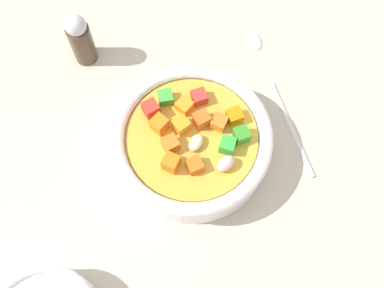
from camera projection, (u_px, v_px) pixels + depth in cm
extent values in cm
cube|color=#BAB2A0|center=(192.00, 155.00, 54.29)|extent=(140.00, 140.00, 2.00)
cylinder|color=white|center=(192.00, 145.00, 51.59)|extent=(16.78, 16.78, 3.84)
torus|color=white|center=(192.00, 137.00, 49.41)|extent=(17.23, 17.23, 1.46)
cylinder|color=gold|center=(192.00, 138.00, 49.63)|extent=(14.07, 14.07, 0.40)
cube|color=orange|center=(185.00, 106.00, 50.20)|extent=(2.03, 2.03, 1.18)
cube|color=#BA372F|center=(199.00, 97.00, 50.57)|extent=(1.67, 1.67, 1.24)
cube|color=orange|center=(159.00, 124.00, 49.05)|extent=(2.01, 2.01, 1.75)
cube|color=orange|center=(202.00, 119.00, 49.40)|extent=(1.59, 1.59, 1.52)
cube|color=orange|center=(233.00, 112.00, 49.88)|extent=(1.67, 1.67, 1.23)
cube|color=green|center=(227.00, 145.00, 48.23)|extent=(2.17, 2.17, 1.57)
cube|color=green|center=(165.00, 97.00, 50.59)|extent=(1.88, 1.88, 1.17)
ellipsoid|color=beige|center=(196.00, 143.00, 48.65)|extent=(2.55, 2.35, 0.99)
cube|color=#389227|center=(242.00, 135.00, 48.78)|extent=(1.67, 1.67, 1.41)
cube|color=orange|center=(181.00, 125.00, 49.15)|extent=(1.83, 1.83, 1.50)
cube|color=orange|center=(219.00, 122.00, 49.39)|extent=(2.16, 2.16, 1.31)
cube|color=orange|center=(171.00, 163.00, 47.37)|extent=(2.16, 2.16, 1.82)
ellipsoid|color=beige|center=(226.00, 163.00, 47.53)|extent=(2.42, 1.85, 1.46)
cube|color=orange|center=(195.00, 165.00, 47.61)|extent=(1.59, 1.59, 1.18)
cube|color=orange|center=(169.00, 141.00, 48.50)|extent=(1.62, 1.62, 1.38)
cube|color=red|center=(151.00, 109.00, 49.71)|extent=(1.67, 1.67, 1.77)
cylinder|color=silver|center=(292.00, 128.00, 54.14)|extent=(2.39, 12.40, 0.66)
ellipsoid|color=silver|center=(253.00, 40.00, 58.72)|extent=(2.58, 3.33, 0.77)
cylinder|color=#4C3828|center=(82.00, 43.00, 55.59)|extent=(2.77, 2.77, 5.68)
sphere|color=silver|center=(75.00, 26.00, 52.39)|extent=(2.49, 2.49, 2.49)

